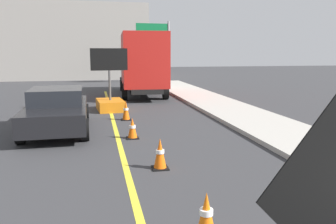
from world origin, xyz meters
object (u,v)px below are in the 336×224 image
object	(u,v)px
box_truck	(142,63)
traffic_cone_mid_lane	(160,154)
traffic_cone_curbside	(126,111)
traffic_cone_near_sign	(206,215)
pickup_car	(57,110)
roadwork_sign	(336,188)
arrow_board_trailer	(110,99)
traffic_cone_far_lane	(132,128)
highway_guide_sign	(159,41)

from	to	relation	value
box_truck	traffic_cone_mid_lane	size ratio (longest dim) A/B	10.77
traffic_cone_mid_lane	traffic_cone_curbside	distance (m)	5.74
traffic_cone_mid_lane	traffic_cone_curbside	world-z (taller)	traffic_cone_curbside
traffic_cone_near_sign	traffic_cone_curbside	distance (m)	8.70
box_truck	pickup_car	world-z (taller)	box_truck
roadwork_sign	arrow_board_trailer	bearing A→B (deg)	95.41
traffic_cone_far_lane	arrow_board_trailer	bearing A→B (deg)	94.52
pickup_car	highway_guide_sign	distance (m)	18.12
roadwork_sign	traffic_cone_curbside	bearing A→B (deg)	94.08
pickup_car	traffic_cone_near_sign	bearing A→B (deg)	-69.86
roadwork_sign	box_truck	xyz separation A→B (m)	(0.85, 18.07, 0.43)
traffic_cone_mid_lane	traffic_cone_near_sign	bearing A→B (deg)	-88.07
pickup_car	traffic_cone_far_lane	world-z (taller)	pickup_car
traffic_cone_near_sign	traffic_cone_mid_lane	size ratio (longest dim) A/B	0.95
pickup_car	traffic_cone_near_sign	distance (m)	7.81
pickup_car	traffic_cone_mid_lane	xyz separation A→B (m)	(2.59, -4.36, -0.36)
roadwork_sign	pickup_car	distance (m)	9.84
roadwork_sign	highway_guide_sign	xyz separation A→B (m)	(3.34, 26.02, 1.95)
box_truck	traffic_cone_curbside	xyz separation A→B (m)	(-1.61, -7.40, -1.54)
arrow_board_trailer	traffic_cone_near_sign	distance (m)	11.16
arrow_board_trailer	box_truck	xyz separation A→B (m)	(2.09, 4.96, 1.42)
traffic_cone_curbside	roadwork_sign	bearing A→B (deg)	-85.92
traffic_cone_far_lane	pickup_car	bearing A→B (deg)	146.33
arrow_board_trailer	traffic_cone_near_sign	size ratio (longest dim) A/B	4.12
highway_guide_sign	traffic_cone_far_lane	bearing A→B (deg)	-102.85
roadwork_sign	pickup_car	xyz separation A→B (m)	(-3.10, 9.30, -0.78)
pickup_car	highway_guide_sign	xyz separation A→B (m)	(6.44, 16.71, 2.73)
arrow_board_trailer	traffic_cone_near_sign	bearing A→B (deg)	-85.75
highway_guide_sign	traffic_cone_mid_lane	size ratio (longest dim) A/B	7.26
traffic_cone_mid_lane	traffic_cone_far_lane	bearing A→B (deg)	96.15
traffic_cone_curbside	highway_guide_sign	bearing A→B (deg)	75.04
pickup_car	traffic_cone_far_lane	size ratio (longest dim) A/B	7.16
traffic_cone_near_sign	roadwork_sign	bearing A→B (deg)	-78.20
traffic_cone_near_sign	traffic_cone_curbside	xyz separation A→B (m)	(-0.35, 8.69, 0.04)
highway_guide_sign	traffic_cone_near_sign	xyz separation A→B (m)	(-3.75, -24.04, -3.10)
pickup_car	roadwork_sign	bearing A→B (deg)	-71.58
arrow_board_trailer	traffic_cone_far_lane	size ratio (longest dim) A/B	4.32
arrow_board_trailer	highway_guide_sign	distance (m)	14.01
roadwork_sign	box_truck	world-z (taller)	box_truck
roadwork_sign	arrow_board_trailer	size ratio (longest dim) A/B	0.86
arrow_board_trailer	traffic_cone_far_lane	xyz separation A→B (m)	(0.42, -5.32, -0.17)
highway_guide_sign	traffic_cone_near_sign	size ratio (longest dim) A/B	7.63
traffic_cone_far_lane	traffic_cone_curbside	distance (m)	2.89
arrow_board_trailer	traffic_cone_near_sign	xyz separation A→B (m)	(0.83, -11.13, -0.16)
roadwork_sign	box_truck	bearing A→B (deg)	87.32
traffic_cone_mid_lane	traffic_cone_far_lane	xyz separation A→B (m)	(-0.31, 2.85, -0.03)
box_truck	pickup_car	size ratio (longest dim) A/B	1.66
traffic_cone_curbside	traffic_cone_far_lane	bearing A→B (deg)	-91.17
roadwork_sign	traffic_cone_curbside	xyz separation A→B (m)	(-0.76, 10.67, -1.11)
traffic_cone_near_sign	traffic_cone_mid_lane	world-z (taller)	traffic_cone_mid_lane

